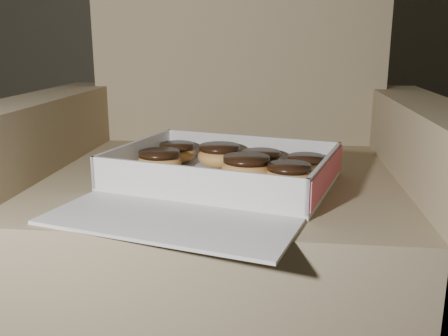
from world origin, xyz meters
The scene contains 12 objects.
armchair centered at (0.87, 0.83, 0.29)m, with size 0.87×0.74×0.91m.
bakery_box centered at (0.87, 0.65, 0.42)m, with size 0.46×0.50×0.06m.
donut_a centered at (0.94, 0.75, 0.44)m, with size 0.08×0.08×0.04m.
donut_b centered at (0.92, 0.68, 0.44)m, with size 0.09×0.09×0.04m.
donut_c centered at (0.77, 0.80, 0.44)m, with size 0.08×0.08×0.04m.
donut_d centered at (0.86, 0.77, 0.44)m, with size 0.09×0.09×0.04m.
donut_e centered at (1.03, 0.73, 0.44)m, with size 0.07×0.07×0.04m.
donut_f centered at (0.99, 0.65, 0.44)m, with size 0.08×0.08×0.04m.
donut_g centered at (0.76, 0.72, 0.44)m, with size 0.08×0.08×0.04m.
crumb_a centered at (1.00, 0.57, 0.42)m, with size 0.01×0.01×0.00m, color black.
crumb_b centered at (0.87, 0.64, 0.42)m, with size 0.01×0.01×0.00m, color black.
crumb_c centered at (0.93, 0.66, 0.42)m, with size 0.01×0.01×0.00m, color black.
Camera 1 is at (0.98, -0.16, 0.66)m, focal length 40.00 mm.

